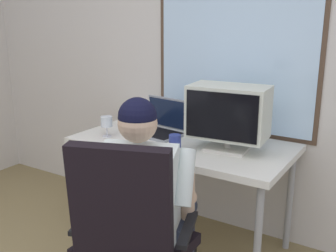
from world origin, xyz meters
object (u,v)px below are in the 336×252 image
at_px(office_chair, 129,231).
at_px(laptop, 162,124).
at_px(wine_glass, 107,123).
at_px(coffee_mug, 175,142).
at_px(person_seated, 146,198).
at_px(crt_monitor, 228,113).
at_px(desk, 182,149).

bearing_deg(office_chair, laptop, 114.71).
height_order(wine_glass, coffee_mug, wine_glass).
height_order(person_seated, laptop, person_seated).
height_order(person_seated, wine_glass, person_seated).
xyz_separation_m(laptop, wine_glass, (-0.28, -0.28, 0.03)).
xyz_separation_m(crt_monitor, wine_glass, (-0.83, -0.18, -0.14)).
height_order(crt_monitor, wine_glass, crt_monitor).
height_order(office_chair, crt_monitor, crt_monitor).
bearing_deg(laptop, crt_monitor, -10.75).
relative_size(office_chair, wine_glass, 7.27).
relative_size(person_seated, coffee_mug, 12.10).
height_order(person_seated, coffee_mug, person_seated).
distance_m(person_seated, crt_monitor, 0.74).
bearing_deg(wine_glass, desk, 20.72).
height_order(crt_monitor, coffee_mug, crt_monitor).
relative_size(crt_monitor, wine_glass, 3.50).
bearing_deg(person_seated, coffee_mug, 101.78).
bearing_deg(desk, wine_glass, -159.28).
xyz_separation_m(office_chair, laptop, (-0.45, 0.98, 0.24)).
xyz_separation_m(desk, office_chair, (0.23, -0.89, -0.11)).
distance_m(laptop, coffee_mug, 0.40).
bearing_deg(crt_monitor, laptop, 169.25).
relative_size(person_seated, crt_monitor, 2.39).
height_order(laptop, coffee_mug, laptop).
bearing_deg(office_chair, coffee_mug, 103.85).
relative_size(office_chair, coffee_mug, 10.52).
xyz_separation_m(desk, coffee_mug, (0.06, -0.19, 0.11)).
height_order(laptop, wine_glass, laptop).
distance_m(desk, office_chair, 0.92).
bearing_deg(laptop, person_seated, -62.93).
bearing_deg(laptop, wine_glass, -134.49).
bearing_deg(wine_glass, crt_monitor, 11.95).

